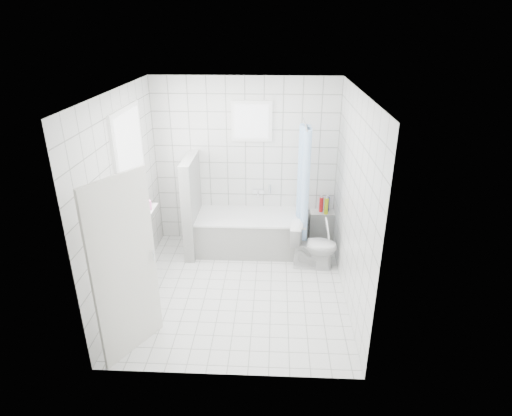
{
  "coord_description": "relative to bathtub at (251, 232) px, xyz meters",
  "views": [
    {
      "loc": [
        0.46,
        -4.79,
        3.32
      ],
      "look_at": [
        0.22,
        0.35,
        1.05
      ],
      "focal_mm": 30.0,
      "sensor_mm": 36.0,
      "label": 1
    }
  ],
  "objects": [
    {
      "name": "door",
      "position": [
        -1.15,
        -2.26,
        0.71
      ],
      "size": [
        0.44,
        0.71,
        2.0
      ],
      "primitive_type": "cube",
      "rotation": [
        0.0,
        0.0,
        -0.53
      ],
      "color": "silver",
      "rests_on": "ground"
    },
    {
      "name": "wall_front",
      "position": [
        -0.1,
        -2.62,
        1.01
      ],
      "size": [
        2.8,
        0.02,
        2.6
      ],
      "primitive_type": "cube",
      "color": "white",
      "rests_on": "ground"
    },
    {
      "name": "tiled_ledge",
      "position": [
        1.12,
        0.25,
        -0.02
      ],
      "size": [
        0.4,
        0.24,
        0.55
      ],
      "primitive_type": "cube",
      "color": "white",
      "rests_on": "ground"
    },
    {
      "name": "ceiling",
      "position": [
        -0.1,
        -1.12,
        2.31
      ],
      "size": [
        3.0,
        3.0,
        0.0
      ],
      "primitive_type": "plane",
      "rotation": [
        3.14,
        0.0,
        0.0
      ],
      "color": "white",
      "rests_on": "ground"
    },
    {
      "name": "wall_back",
      "position": [
        -0.1,
        0.38,
        1.01
      ],
      "size": [
        2.8,
        0.02,
        2.6
      ],
      "primitive_type": "cube",
      "color": "white",
      "rests_on": "ground"
    },
    {
      "name": "bathtub",
      "position": [
        0.0,
        0.0,
        0.0
      ],
      "size": [
        1.65,
        0.77,
        0.58
      ],
      "color": "white",
      "rests_on": "ground"
    },
    {
      "name": "shower_curtain",
      "position": [
        0.76,
        -0.16,
        0.81
      ],
      "size": [
        0.14,
        0.48,
        1.78
      ],
      "primitive_type": null,
      "color": "#4D94E4",
      "rests_on": "curtain_rod"
    },
    {
      "name": "window_sill",
      "position": [
        -1.41,
        -0.82,
        0.57
      ],
      "size": [
        0.18,
        1.02,
        0.08
      ],
      "primitive_type": "cube",
      "color": "white",
      "rests_on": "wall_left"
    },
    {
      "name": "wall_right",
      "position": [
        1.3,
        -1.12,
        1.01
      ],
      "size": [
        0.02,
        3.0,
        2.6
      ],
      "primitive_type": "cube",
      "color": "white",
      "rests_on": "ground"
    },
    {
      "name": "ground",
      "position": [
        -0.1,
        -1.12,
        -0.29
      ],
      "size": [
        3.0,
        3.0,
        0.0
      ],
      "primitive_type": "plane",
      "color": "white",
      "rests_on": "ground"
    },
    {
      "name": "window_left",
      "position": [
        -1.45,
        -0.82,
        1.31
      ],
      "size": [
        0.01,
        0.9,
        1.4
      ],
      "primitive_type": "cube",
      "color": "white",
      "rests_on": "wall_left"
    },
    {
      "name": "toilet",
      "position": [
        0.93,
        -0.47,
        0.05
      ],
      "size": [
        0.71,
        0.45,
        0.69
      ],
      "primitive_type": "imported",
      "rotation": [
        0.0,
        0.0,
        1.47
      ],
      "color": "white",
      "rests_on": "ground"
    },
    {
      "name": "wall_left",
      "position": [
        -1.5,
        -1.12,
        1.01
      ],
      "size": [
        0.02,
        3.0,
        2.6
      ],
      "primitive_type": "cube",
      "color": "white",
      "rests_on": "ground"
    },
    {
      "name": "sill_bottles",
      "position": [
        -1.4,
        -0.97,
        0.73
      ],
      "size": [
        0.17,
        0.8,
        0.31
      ],
      "color": "#30CDD9",
      "rests_on": "window_sill"
    },
    {
      "name": "tub_faucet",
      "position": [
        0.1,
        0.33,
        0.56
      ],
      "size": [
        0.18,
        0.06,
        0.06
      ],
      "primitive_type": "cube",
      "color": "silver",
      "rests_on": "wall_back"
    },
    {
      "name": "partition_wall",
      "position": [
        -0.89,
        -0.05,
        0.46
      ],
      "size": [
        0.15,
        0.85,
        1.5
      ],
      "primitive_type": "cube",
      "color": "white",
      "rests_on": "ground"
    },
    {
      "name": "ledge_bottles",
      "position": [
        1.15,
        0.24,
        0.38
      ],
      "size": [
        0.16,
        0.18,
        0.26
      ],
      "color": "#1626B1",
      "rests_on": "tiled_ledge"
    },
    {
      "name": "window_back",
      "position": [
        0.0,
        0.33,
        1.66
      ],
      "size": [
        0.5,
        0.01,
        0.5
      ],
      "primitive_type": "cube",
      "color": "white",
      "rests_on": "wall_back"
    },
    {
      "name": "curtain_rod",
      "position": [
        0.76,
        -0.02,
        1.71
      ],
      "size": [
        0.02,
        0.8,
        0.02
      ],
      "primitive_type": "cylinder",
      "rotation": [
        1.57,
        0.0,
        0.0
      ],
      "color": "silver",
      "rests_on": "wall_back"
    }
  ]
}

